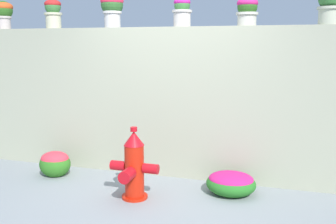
{
  "coord_description": "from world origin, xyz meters",
  "views": [
    {
      "loc": [
        1.41,
        -3.72,
        1.79
      ],
      "look_at": [
        -0.07,
        1.06,
        0.91
      ],
      "focal_mm": 41.25,
      "sensor_mm": 36.0,
      "label": 1
    }
  ],
  "objects_px": {
    "potted_plant_3": "(182,10)",
    "potted_plant_0": "(3,12)",
    "potted_plant_4": "(247,9)",
    "potted_plant_2": "(112,7)",
    "fire_hydrant": "(134,167)",
    "potted_plant_1": "(53,11)",
    "flower_bush_left": "(231,182)",
    "flower_bush_right": "(55,163)",
    "potted_plant_5": "(330,2)"
  },
  "relations": [
    {
      "from": "potted_plant_3",
      "to": "potted_plant_0",
      "type": "bearing_deg",
      "value": 179.41
    },
    {
      "from": "potted_plant_4",
      "to": "potted_plant_2",
      "type": "bearing_deg",
      "value": -178.5
    },
    {
      "from": "potted_plant_4",
      "to": "fire_hydrant",
      "type": "height_order",
      "value": "potted_plant_4"
    },
    {
      "from": "potted_plant_0",
      "to": "potted_plant_1",
      "type": "distance_m",
      "value": 0.88
    },
    {
      "from": "potted_plant_2",
      "to": "fire_hydrant",
      "type": "height_order",
      "value": "potted_plant_2"
    },
    {
      "from": "potted_plant_0",
      "to": "flower_bush_left",
      "type": "xyz_separation_m",
      "value": [
        3.57,
        -0.53,
        -2.13
      ]
    },
    {
      "from": "potted_plant_0",
      "to": "potted_plant_2",
      "type": "xyz_separation_m",
      "value": [
        1.82,
        -0.05,
        0.02
      ]
    },
    {
      "from": "flower_bush_left",
      "to": "potted_plant_4",
      "type": "bearing_deg",
      "value": 82.66
    },
    {
      "from": "flower_bush_left",
      "to": "potted_plant_2",
      "type": "bearing_deg",
      "value": 164.61
    },
    {
      "from": "potted_plant_2",
      "to": "potted_plant_3",
      "type": "xyz_separation_m",
      "value": [
        0.98,
        0.02,
        -0.07
      ]
    },
    {
      "from": "potted_plant_1",
      "to": "potted_plant_4",
      "type": "bearing_deg",
      "value": 0.46
    },
    {
      "from": "potted_plant_1",
      "to": "flower_bush_left",
      "type": "relative_size",
      "value": 0.7
    },
    {
      "from": "potted_plant_0",
      "to": "potted_plant_3",
      "type": "distance_m",
      "value": 2.81
    },
    {
      "from": "potted_plant_2",
      "to": "potted_plant_4",
      "type": "xyz_separation_m",
      "value": [
        1.81,
        0.05,
        -0.08
      ]
    },
    {
      "from": "potted_plant_0",
      "to": "flower_bush_left",
      "type": "bearing_deg",
      "value": -8.4
    },
    {
      "from": "potted_plant_0",
      "to": "potted_plant_4",
      "type": "distance_m",
      "value": 3.64
    },
    {
      "from": "potted_plant_3",
      "to": "fire_hydrant",
      "type": "distance_m",
      "value": 2.1
    },
    {
      "from": "flower_bush_left",
      "to": "potted_plant_1",
      "type": "bearing_deg",
      "value": 169.36
    },
    {
      "from": "flower_bush_right",
      "to": "fire_hydrant",
      "type": "bearing_deg",
      "value": -17.53
    },
    {
      "from": "fire_hydrant",
      "to": "potted_plant_0",
      "type": "bearing_deg",
      "value": 158.15
    },
    {
      "from": "potted_plant_1",
      "to": "potted_plant_3",
      "type": "distance_m",
      "value": 1.93
    },
    {
      "from": "potted_plant_0",
      "to": "flower_bush_right",
      "type": "height_order",
      "value": "potted_plant_0"
    },
    {
      "from": "potted_plant_2",
      "to": "potted_plant_4",
      "type": "relative_size",
      "value": 1.28
    },
    {
      "from": "potted_plant_2",
      "to": "potted_plant_3",
      "type": "relative_size",
      "value": 1.21
    },
    {
      "from": "fire_hydrant",
      "to": "potted_plant_2",
      "type": "bearing_deg",
      "value": 125.36
    },
    {
      "from": "potted_plant_4",
      "to": "flower_bush_left",
      "type": "height_order",
      "value": "potted_plant_4"
    },
    {
      "from": "potted_plant_0",
      "to": "fire_hydrant",
      "type": "height_order",
      "value": "potted_plant_0"
    },
    {
      "from": "potted_plant_1",
      "to": "potted_plant_4",
      "type": "xyz_separation_m",
      "value": [
        2.76,
        0.02,
        -0.04
      ]
    },
    {
      "from": "potted_plant_3",
      "to": "potted_plant_4",
      "type": "distance_m",
      "value": 0.83
    },
    {
      "from": "potted_plant_0",
      "to": "fire_hydrant",
      "type": "relative_size",
      "value": 0.49
    },
    {
      "from": "potted_plant_2",
      "to": "potted_plant_0",
      "type": "bearing_deg",
      "value": 178.53
    },
    {
      "from": "potted_plant_1",
      "to": "potted_plant_4",
      "type": "height_order",
      "value": "potted_plant_1"
    },
    {
      "from": "fire_hydrant",
      "to": "flower_bush_left",
      "type": "bearing_deg",
      "value": 24.11
    },
    {
      "from": "potted_plant_0",
      "to": "flower_bush_right",
      "type": "xyz_separation_m",
      "value": [
        1.16,
        -0.58,
        -2.09
      ]
    },
    {
      "from": "potted_plant_1",
      "to": "potted_plant_5",
      "type": "height_order",
      "value": "potted_plant_5"
    },
    {
      "from": "potted_plant_1",
      "to": "flower_bush_right",
      "type": "height_order",
      "value": "potted_plant_1"
    },
    {
      "from": "potted_plant_4",
      "to": "flower_bush_left",
      "type": "distance_m",
      "value": 2.14
    },
    {
      "from": "potted_plant_1",
      "to": "potted_plant_2",
      "type": "xyz_separation_m",
      "value": [
        0.95,
        -0.03,
        0.04
      ]
    },
    {
      "from": "potted_plant_3",
      "to": "fire_hydrant",
      "type": "bearing_deg",
      "value": -107.34
    },
    {
      "from": "potted_plant_0",
      "to": "potted_plant_3",
      "type": "bearing_deg",
      "value": -0.59
    },
    {
      "from": "potted_plant_3",
      "to": "potted_plant_5",
      "type": "xyz_separation_m",
      "value": [
        1.78,
        -0.01,
        0.05
      ]
    },
    {
      "from": "potted_plant_2",
      "to": "potted_plant_5",
      "type": "distance_m",
      "value": 2.76
    },
    {
      "from": "potted_plant_0",
      "to": "flower_bush_right",
      "type": "distance_m",
      "value": 2.46
    },
    {
      "from": "potted_plant_3",
      "to": "potted_plant_4",
      "type": "bearing_deg",
      "value": 2.04
    },
    {
      "from": "flower_bush_left",
      "to": "flower_bush_right",
      "type": "relative_size",
      "value": 1.39
    },
    {
      "from": "potted_plant_1",
      "to": "potted_plant_5",
      "type": "xyz_separation_m",
      "value": [
        3.71,
        -0.02,
        0.02
      ]
    },
    {
      "from": "potted_plant_0",
      "to": "potted_plant_4",
      "type": "height_order",
      "value": "potted_plant_0"
    },
    {
      "from": "potted_plant_4",
      "to": "fire_hydrant",
      "type": "bearing_deg",
      "value": -138.45
    },
    {
      "from": "flower_bush_left",
      "to": "flower_bush_right",
      "type": "distance_m",
      "value": 2.41
    },
    {
      "from": "potted_plant_2",
      "to": "fire_hydrant",
      "type": "distance_m",
      "value": 2.24
    }
  ]
}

